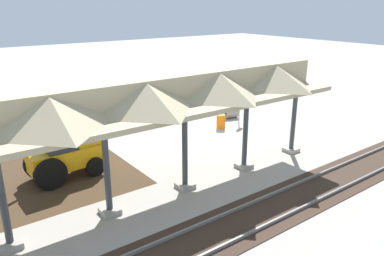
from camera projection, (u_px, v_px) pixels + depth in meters
The scene contains 8 objects.
ground_plane at pixel (211, 136), 22.59m from camera, with size 120.00×120.00×0.00m, color #9E998E.
dirt_work_zone at pixel (15, 186), 16.41m from camera, with size 10.37×7.00×0.01m, color #42301E.
platform_canopy at pixel (102, 108), 12.98m from camera, with size 22.35×3.20×4.90m.
rail_tracks at pixel (325, 184), 16.51m from camera, with size 60.00×2.58×0.15m.
stop_sign at pixel (240, 101), 24.64m from camera, with size 0.75×0.21×2.11m.
backhoe at pixel (62, 152), 16.79m from camera, with size 5.38×1.80×2.82m.
concrete_pipe at pixel (231, 112), 26.17m from camera, with size 1.11×1.05×0.84m.
traffic_barrel at pixel (221, 121), 23.93m from camera, with size 0.56×0.56×0.90m, color orange.
Camera 1 is at (13.59, 16.41, 7.60)m, focal length 35.00 mm.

